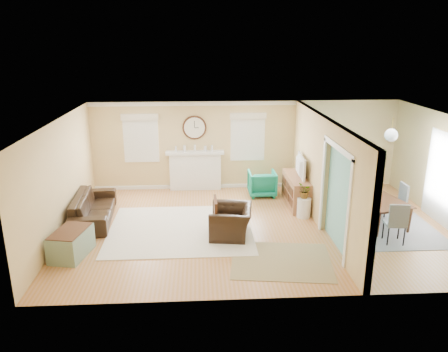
{
  "coord_description": "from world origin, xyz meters",
  "views": [
    {
      "loc": [
        -1.38,
        -9.51,
        4.28
      ],
      "look_at": [
        -0.8,
        0.3,
        1.2
      ],
      "focal_mm": 35.0,
      "sensor_mm": 36.0,
      "label": 1
    }
  ],
  "objects": [
    {
      "name": "trunk",
      "position": [
        -4.04,
        -1.2,
        0.28
      ],
      "size": [
        0.78,
        1.08,
        0.57
      ],
      "color": "gray",
      "rests_on": "floor"
    },
    {
      "name": "potted_plant",
      "position": [
        1.22,
        0.56,
        0.7
      ],
      "size": [
        0.32,
        0.36,
        0.4
      ],
      "primitive_type": "imported",
      "rotation": [
        0.0,
        0.0,
        4.73
      ],
      "color": "#337F33",
      "rests_on": "garden_stool"
    },
    {
      "name": "green_chair",
      "position": [
        0.4,
        2.23,
        0.36
      ],
      "size": [
        0.77,
        0.79,
        0.71
      ],
      "primitive_type": "imported",
      "rotation": [
        0.0,
        0.0,
        3.15
      ],
      "color": "#187352",
      "rests_on": "floor"
    },
    {
      "name": "window_right",
      "position": [
        0.05,
        2.95,
        1.66
      ],
      "size": [
        1.05,
        0.13,
        1.42
      ],
      "color": "white",
      "rests_on": "wall_back"
    },
    {
      "name": "wall_back",
      "position": [
        0.0,
        3.0,
        1.3
      ],
      "size": [
        9.0,
        0.02,
        2.6
      ],
      "primitive_type": "cube",
      "color": "tan",
      "rests_on": "ground"
    },
    {
      "name": "wall_clock",
      "position": [
        -1.5,
        2.97,
        1.85
      ],
      "size": [
        0.7,
        0.07,
        0.7
      ],
      "color": "#432315",
      "rests_on": "wall_back"
    },
    {
      "name": "dining_chair_e",
      "position": [
        3.41,
        0.23,
        0.55
      ],
      "size": [
        0.42,
        0.42,
        0.94
      ],
      "color": "slate",
      "rests_on": "floor"
    },
    {
      "name": "pendant",
      "position": [
        3.0,
        0.0,
        2.2
      ],
      "size": [
        0.3,
        0.3,
        0.55
      ],
      "color": "gold",
      "rests_on": "ceiling"
    },
    {
      "name": "garden_stool",
      "position": [
        1.22,
        0.56,
        0.25
      ],
      "size": [
        0.34,
        0.34,
        0.5
      ],
      "primitive_type": "cylinder",
      "color": "white",
      "rests_on": "floor"
    },
    {
      "name": "rug_cream",
      "position": [
        -1.85,
        -0.03,
        0.01
      ],
      "size": [
        3.33,
        2.89,
        0.02
      ],
      "primitive_type": "cube",
      "rotation": [
        0.0,
        0.0,
        0.0
      ],
      "color": "silver",
      "rests_on": "floor"
    },
    {
      "name": "window_left",
      "position": [
        -3.05,
        2.95,
        1.66
      ],
      "size": [
        1.05,
        0.13,
        1.42
      ],
      "color": "white",
      "rests_on": "wall_back"
    },
    {
      "name": "rug_jute",
      "position": [
        0.24,
        -1.69,
        0.01
      ],
      "size": [
        2.19,
        1.88,
        0.01
      ],
      "primitive_type": "cube",
      "rotation": [
        0.0,
        0.0,
        -0.13
      ],
      "color": "#948159",
      "rests_on": "floor"
    },
    {
      "name": "eames_chair",
      "position": [
        -0.68,
        -0.42,
        0.34
      ],
      "size": [
        1.05,
        1.17,
        0.68
      ],
      "primitive_type": "imported",
      "rotation": [
        0.0,
        0.0,
        -1.71
      ],
      "color": "black",
      "rests_on": "floor"
    },
    {
      "name": "wall_left",
      "position": [
        -4.5,
        0.0,
        1.3
      ],
      "size": [
        0.02,
        6.0,
        2.6
      ],
      "primitive_type": "cube",
      "color": "tan",
      "rests_on": "ground"
    },
    {
      "name": "tv",
      "position": [
        1.21,
        1.42,
        1.09
      ],
      "size": [
        0.2,
        1.01,
        0.58
      ],
      "primitive_type": "imported",
      "rotation": [
        0.0,
        0.0,
        1.5
      ],
      "color": "black",
      "rests_on": "credenza"
    },
    {
      "name": "ceiling",
      "position": [
        0.0,
        0.0,
        2.6
      ],
      "size": [
        9.0,
        6.0,
        0.02
      ],
      "primitive_type": "cube",
      "color": "white",
      "rests_on": "wall_back"
    },
    {
      "name": "floor",
      "position": [
        0.0,
        0.0,
        0.0
      ],
      "size": [
        9.0,
        9.0,
        0.0
      ],
      "primitive_type": "plane",
      "color": "#AF7032",
      "rests_on": "ground"
    },
    {
      "name": "fireplace",
      "position": [
        -1.5,
        2.88,
        0.6
      ],
      "size": [
        1.7,
        0.3,
        1.17
      ],
      "color": "white",
      "rests_on": "ground"
    },
    {
      "name": "french_doors",
      "position": [
        4.45,
        0.0,
        1.1
      ],
      "size": [
        0.06,
        1.7,
        2.2
      ],
      "color": "white",
      "rests_on": "ground"
    },
    {
      "name": "sofa",
      "position": [
        -4.0,
        0.66,
        0.33
      ],
      "size": [
        1.04,
        2.3,
        0.65
      ],
      "primitive_type": "imported",
      "rotation": [
        0.0,
        0.0,
        1.65
      ],
      "color": "black",
      "rests_on": "floor"
    },
    {
      "name": "dining_table",
      "position": [
        2.86,
        0.19,
        0.32
      ],
      "size": [
        1.41,
        2.02,
        0.64
      ],
      "primitive_type": "imported",
      "rotation": [
        0.0,
        0.0,
        1.8
      ],
      "color": "#432315",
      "rests_on": "floor"
    },
    {
      "name": "wall_front",
      "position": [
        0.0,
        -3.0,
        1.3
      ],
      "size": [
        9.0,
        0.02,
        2.6
      ],
      "primitive_type": "cube",
      "color": "tan",
      "rests_on": "ground"
    },
    {
      "name": "dining_chair_n",
      "position": [
        2.8,
        1.26,
        0.53
      ],
      "size": [
        0.45,
        0.45,
        0.9
      ],
      "color": "slate",
      "rests_on": "floor"
    },
    {
      "name": "rug_grey",
      "position": [
        2.86,
        0.19,
        0.01
      ],
      "size": [
        2.59,
        3.23,
        0.01
      ],
      "primitive_type": "cube",
      "color": "slate",
      "rests_on": "floor"
    },
    {
      "name": "partition",
      "position": [
        1.51,
        0.28,
        1.36
      ],
      "size": [
        0.17,
        6.0,
        2.6
      ],
      "color": "tan",
      "rests_on": "ground"
    },
    {
      "name": "dining_chair_w",
      "position": [
        2.12,
        0.28,
        0.56
      ],
      "size": [
        0.49,
        0.49,
        0.96
      ],
      "color": "white",
      "rests_on": "floor"
    },
    {
      "name": "dining_chair_s",
      "position": [
        2.85,
        -1.0,
        0.56
      ],
      "size": [
        0.46,
        0.46,
        0.96
      ],
      "color": "slate",
      "rests_on": "floor"
    },
    {
      "name": "credenza",
      "position": [
        1.23,
        1.42,
        0.4
      ],
      "size": [
        0.54,
        1.59,
        0.8
      ],
      "color": "#91603C",
      "rests_on": "floor"
    }
  ]
}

